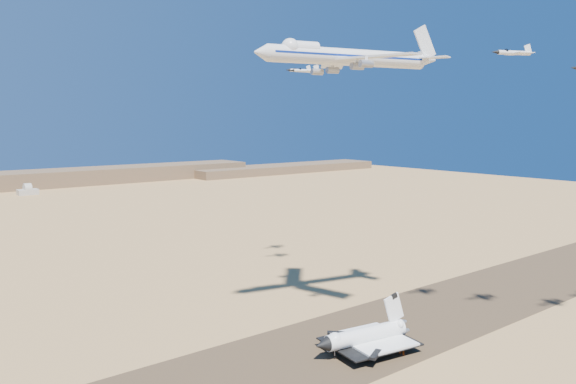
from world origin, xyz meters
TOP-DOWN VIEW (x-y plane):
  - ground at (0.00, 0.00)m, footprint 1200.00×1200.00m
  - runway at (0.00, 0.00)m, footprint 600.00×50.00m
  - ridgeline at (65.32, 527.31)m, footprint 960.00×90.00m
  - shuttle at (23.32, -8.41)m, footprint 36.11×25.69m
  - carrier_747 at (31.88, 11.80)m, footprint 72.59×54.75m
  - crew_a at (30.31, -17.22)m, footprint 0.52×0.73m
  - crew_b at (30.27, -18.73)m, footprint 0.95×0.94m
  - crew_c at (32.10, -16.69)m, footprint 1.09×0.99m
  - chase_jet_a at (65.75, -30.64)m, footprint 14.37×8.55m
  - chase_jet_e at (56.91, 61.48)m, footprint 13.75×8.06m
  - chase_jet_f at (67.76, 78.46)m, footprint 14.53×7.90m

SIDE VIEW (x-z plane):
  - ground at x=0.00m, z-range 0.00..0.00m
  - runway at x=0.00m, z-range 0.00..0.06m
  - crew_c at x=32.10m, z-range 0.06..1.73m
  - crew_b at x=30.27m, z-range 0.06..1.80m
  - crew_a at x=30.31m, z-range 0.06..1.95m
  - shuttle at x=23.32m, z-range -4.10..13.64m
  - ridgeline at x=65.32m, z-range -1.37..16.63m
  - chase_jet_a at x=65.75m, z-range 93.96..97.68m
  - carrier_747 at x=31.88m, z-range 86.80..104.85m
  - chase_jet_e at x=56.91m, z-range 94.22..97.74m
  - chase_jet_f at x=67.76m, z-range 95.94..99.56m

